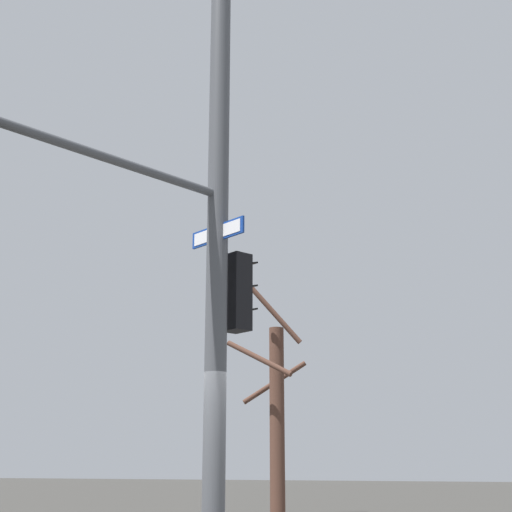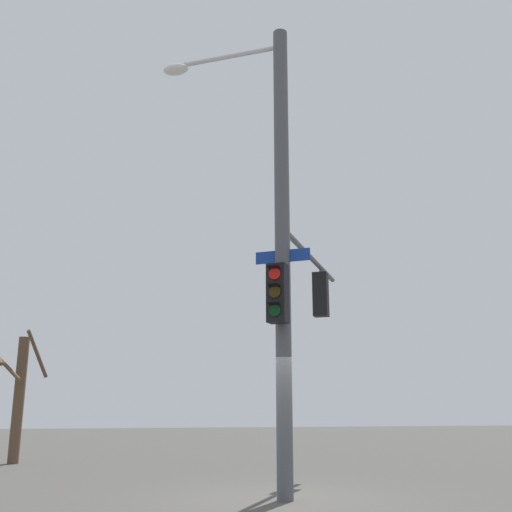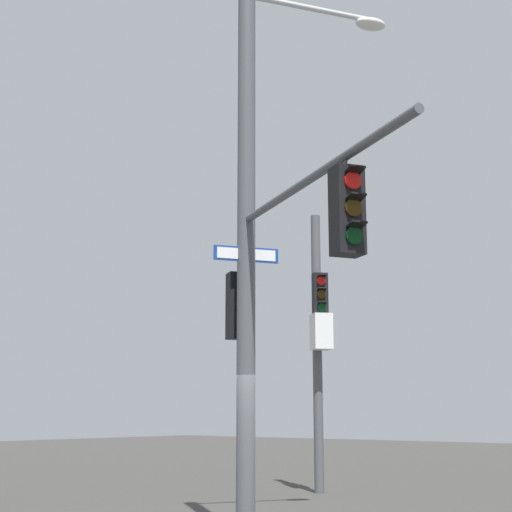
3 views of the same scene
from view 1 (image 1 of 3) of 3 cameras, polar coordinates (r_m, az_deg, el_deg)
The scene contains 2 objects.
main_signal_pole_assembly at distance 9.88m, azimuth -4.66°, elevation 4.53°, with size 5.16×5.11×9.40m.
bare_tree_behind_pole at distance 18.52m, azimuth 1.60°, elevation -12.14°, with size 2.28×1.93×5.63m.
Camera 1 is at (9.00, 3.00, 1.39)m, focal length 50.56 mm.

